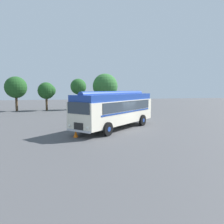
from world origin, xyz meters
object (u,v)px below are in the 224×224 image
(car_mid_left, at_px, (108,107))
(traffic_cone, at_px, (76,134))
(vintage_bus, at_px, (116,108))
(car_mid_right, at_px, (126,107))
(car_near_left, at_px, (91,108))

(car_mid_left, bearing_deg, traffic_cone, -110.83)
(vintage_bus, bearing_deg, car_mid_right, 68.56)
(car_near_left, bearing_deg, car_mid_left, 13.61)
(car_mid_left, bearing_deg, vintage_bus, -99.63)
(traffic_cone, bearing_deg, vintage_bus, 36.27)
(traffic_cone, bearing_deg, car_near_left, 77.35)
(vintage_bus, relative_size, traffic_cone, 16.64)
(car_mid_left, height_order, car_mid_right, same)
(vintage_bus, bearing_deg, car_near_left, 91.85)
(vintage_bus, height_order, traffic_cone, vintage_bus)
(vintage_bus, height_order, car_mid_left, vintage_bus)
(car_mid_right, distance_m, traffic_cone, 18.42)
(car_mid_right, relative_size, traffic_cone, 7.97)
(car_mid_left, xyz_separation_m, car_mid_right, (2.89, -0.26, 0.00))
(car_mid_left, height_order, traffic_cone, car_mid_left)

